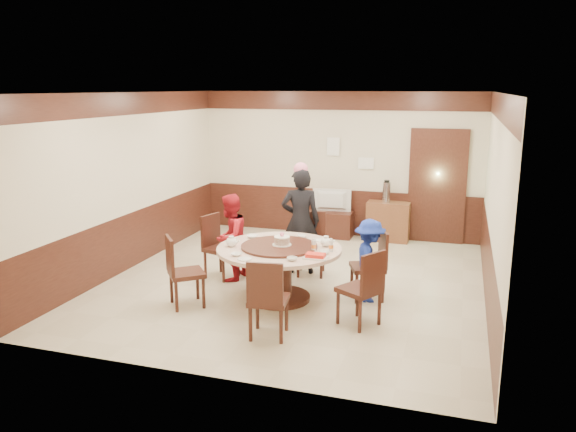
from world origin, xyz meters
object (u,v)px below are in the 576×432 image
(person_red, at_px, (230,237))
(shrimp_platter, at_px, (316,256))
(banquet_table, at_px, (279,263))
(person_standing, at_px, (300,221))
(thermos, at_px, (386,192))
(tv_stand, at_px, (331,224))
(person_blue, at_px, (369,261))
(side_cabinet, at_px, (388,221))
(birthday_cake, at_px, (282,241))
(television, at_px, (331,201))

(person_red, distance_m, shrimp_platter, 1.82)
(banquet_table, distance_m, person_standing, 1.26)
(thermos, bearing_deg, tv_stand, -178.38)
(person_red, bearing_deg, shrimp_platter, 67.15)
(banquet_table, distance_m, tv_stand, 3.52)
(person_standing, height_order, tv_stand, person_standing)
(person_blue, distance_m, side_cabinet, 3.21)
(thermos, bearing_deg, person_standing, -113.87)
(person_standing, relative_size, thermos, 4.39)
(person_blue, height_order, birthday_cake, person_blue)
(person_blue, height_order, side_cabinet, person_blue)
(banquet_table, relative_size, side_cabinet, 2.13)
(thermos, bearing_deg, birthday_cake, -105.04)
(person_standing, height_order, thermos, person_standing)
(birthday_cake, bearing_deg, person_red, 150.95)
(person_blue, bearing_deg, birthday_cake, 83.39)
(person_blue, xyz_separation_m, shrimp_platter, (-0.59, -0.67, 0.21))
(shrimp_platter, bearing_deg, tv_stand, 100.06)
(person_blue, height_order, tv_stand, person_blue)
(person_blue, bearing_deg, side_cabinet, -18.98)
(side_cabinet, bearing_deg, television, -178.45)
(person_standing, xyz_separation_m, side_cabinet, (1.08, 2.32, -0.46))
(person_blue, relative_size, television, 1.52)
(birthday_cake, distance_m, tv_stand, 3.53)
(person_blue, xyz_separation_m, side_cabinet, (-0.16, 3.20, -0.20))
(person_standing, xyz_separation_m, tv_stand, (-0.03, 2.29, -0.58))
(person_standing, height_order, person_red, person_standing)
(birthday_cake, relative_size, thermos, 0.69)
(birthday_cake, height_order, shrimp_platter, birthday_cake)
(banquet_table, bearing_deg, tv_stand, 91.37)
(person_red, xyz_separation_m, side_cabinet, (2.00, 2.96, -0.29))
(side_cabinet, bearing_deg, shrimp_platter, -96.33)
(birthday_cake, height_order, television, birthday_cake)
(shrimp_platter, bearing_deg, person_red, 149.66)
(person_red, height_order, tv_stand, person_red)
(person_blue, distance_m, television, 3.42)
(person_standing, distance_m, person_blue, 1.54)
(birthday_cake, xyz_separation_m, thermos, (0.94, 3.51, 0.10))
(banquet_table, relative_size, person_red, 1.29)
(birthday_cake, bearing_deg, thermos, 74.96)
(person_red, height_order, thermos, person_red)
(person_standing, relative_size, television, 2.21)
(person_blue, xyz_separation_m, tv_stand, (-1.27, 3.17, -0.32))
(side_cabinet, bearing_deg, birthday_cake, -105.84)
(person_standing, xyz_separation_m, person_blue, (1.23, -0.88, -0.26))
(shrimp_platter, relative_size, thermos, 0.79)
(birthday_cake, distance_m, side_cabinet, 3.68)
(television, bearing_deg, person_red, 69.59)
(person_blue, distance_m, tv_stand, 3.43)
(shrimp_platter, distance_m, tv_stand, 3.94)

